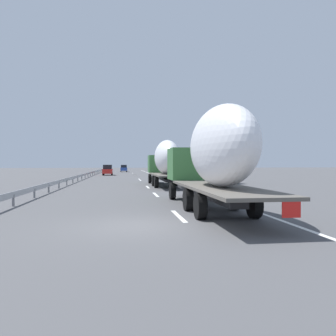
# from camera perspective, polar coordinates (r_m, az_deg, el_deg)

# --- Properties ---
(ground_plane) EXTENTS (260.00, 260.00, 0.00)m
(ground_plane) POSITION_cam_1_polar(r_m,az_deg,el_deg) (51.65, -7.20, -1.67)
(ground_plane) COLOR #4C4C4F
(lane_stripe_0) EXTENTS (3.20, 0.20, 0.01)m
(lane_stripe_0) POSITION_cam_1_polar(r_m,az_deg,el_deg) (13.96, 1.80, -8.17)
(lane_stripe_0) COLOR white
(lane_stripe_0) RESTS_ON ground_plane
(lane_stripe_1) EXTENTS (3.20, 0.20, 0.01)m
(lane_stripe_1) POSITION_cam_1_polar(r_m,az_deg,el_deg) (23.42, -2.11, -4.56)
(lane_stripe_1) COLOR white
(lane_stripe_1) RESTS_ON ground_plane
(lane_stripe_2) EXTENTS (3.20, 0.20, 0.01)m
(lane_stripe_2) POSITION_cam_1_polar(r_m,az_deg,el_deg) (30.97, -3.50, -3.27)
(lane_stripe_2) COLOR white
(lane_stripe_2) RESTS_ON ground_plane
(lane_stripe_3) EXTENTS (3.20, 0.20, 0.01)m
(lane_stripe_3) POSITION_cam_1_polar(r_m,az_deg,el_deg) (44.17, -4.77, -2.07)
(lane_stripe_3) COLOR white
(lane_stripe_3) RESTS_ON ground_plane
(lane_stripe_4) EXTENTS (3.20, 0.20, 0.01)m
(lane_stripe_4) POSITION_cam_1_polar(r_m,az_deg,el_deg) (46.73, -4.93, -1.92)
(lane_stripe_4) COLOR white
(lane_stripe_4) RESTS_ON ground_plane
(lane_stripe_5) EXTENTS (3.20, 0.20, 0.01)m
(lane_stripe_5) POSITION_cam_1_polar(r_m,az_deg,el_deg) (63.18, -5.67, -1.23)
(lane_stripe_5) COLOR white
(lane_stripe_5) RESTS_ON ground_plane
(lane_stripe_6) EXTENTS (3.20, 0.20, 0.01)m
(lane_stripe_6) POSITION_cam_1_polar(r_m,az_deg,el_deg) (63.76, -5.69, -1.21)
(lane_stripe_6) COLOR white
(lane_stripe_6) RESTS_ON ground_plane
(lane_stripe_7) EXTENTS (3.20, 0.20, 0.01)m
(lane_stripe_7) POSITION_cam_1_polar(r_m,az_deg,el_deg) (77.60, -6.05, -0.87)
(lane_stripe_7) COLOR white
(lane_stripe_7) RESTS_ON ground_plane
(edge_line_right) EXTENTS (110.00, 0.20, 0.01)m
(edge_line_right) POSITION_cam_1_polar(r_m,az_deg,el_deg) (56.96, -1.71, -1.44)
(edge_line_right) COLOR white
(edge_line_right) RESTS_ON ground_plane
(truck_lead) EXTENTS (13.20, 2.55, 4.36)m
(truck_lead) POSITION_cam_1_polar(r_m,az_deg,el_deg) (32.41, -0.50, 1.27)
(truck_lead) COLOR #387038
(truck_lead) RESTS_ON ground_plane
(truck_trailing) EXTENTS (13.65, 2.55, 4.59)m
(truck_trailing) POSITION_cam_1_polar(r_m,az_deg,el_deg) (15.39, 7.67, 2.22)
(truck_trailing) COLOR #387038
(truck_trailing) RESTS_ON ground_plane
(car_blue_sedan) EXTENTS (4.12, 1.76, 1.87)m
(car_blue_sedan) POSITION_cam_1_polar(r_m,az_deg,el_deg) (89.34, -7.55, -0.06)
(car_blue_sedan) COLOR #28479E
(car_blue_sedan) RESTS_ON ground_plane
(car_red_compact) EXTENTS (4.52, 1.82, 1.97)m
(car_red_compact) POSITION_cam_1_polar(r_m,az_deg,el_deg) (64.07, -10.26, -0.34)
(car_red_compact) COLOR red
(car_red_compact) RESTS_ON ground_plane
(road_sign) EXTENTS (0.10, 0.90, 3.42)m
(road_sign) POSITION_cam_1_polar(r_m,az_deg,el_deg) (47.07, 1.04, 0.97)
(road_sign) COLOR gray
(road_sign) RESTS_ON ground_plane
(tree_0) EXTENTS (3.50, 3.50, 6.35)m
(tree_0) POSITION_cam_1_polar(r_m,az_deg,el_deg) (75.24, 0.04, 2.25)
(tree_0) COLOR #472D19
(tree_0) RESTS_ON ground_plane
(tree_1) EXTENTS (2.51, 2.51, 6.20)m
(tree_1) POSITION_cam_1_polar(r_m,az_deg,el_deg) (96.09, -1.25, 1.84)
(tree_1) COLOR #472D19
(tree_1) RESTS_ON ground_plane
(tree_2) EXTENTS (2.44, 2.44, 5.55)m
(tree_2) POSITION_cam_1_polar(r_m,az_deg,el_deg) (67.51, 3.63, 1.85)
(tree_2) COLOR #472D19
(tree_2) RESTS_ON ground_plane
(tree_3) EXTENTS (2.60, 2.60, 5.49)m
(tree_3) POSITION_cam_1_polar(r_m,az_deg,el_deg) (53.60, 6.32, 2.03)
(tree_3) COLOR #472D19
(tree_3) RESTS_ON ground_plane
(tree_4) EXTENTS (2.42, 2.42, 5.06)m
(tree_4) POSITION_cam_1_polar(r_m,az_deg,el_deg) (90.77, 0.86, 1.35)
(tree_4) COLOR #472D19
(tree_4) RESTS_ON ground_plane
(tree_5) EXTENTS (3.77, 3.77, 5.50)m
(tree_5) POSITION_cam_1_polar(r_m,az_deg,el_deg) (37.07, 8.87, 2.82)
(tree_5) COLOR #472D19
(tree_5) RESTS_ON ground_plane
(guardrail_median) EXTENTS (94.00, 0.10, 0.76)m
(guardrail_median) POSITION_cam_1_polar(r_m,az_deg,el_deg) (54.90, -13.51, -0.94)
(guardrail_median) COLOR #9EA0A5
(guardrail_median) RESTS_ON ground_plane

